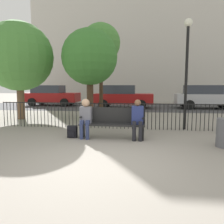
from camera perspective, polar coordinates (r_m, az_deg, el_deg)
name	(u,v)px	position (r m, az deg, el deg)	size (l,w,h in m)	color
ground_plane	(97,165)	(4.47, -3.95, -13.73)	(80.00, 80.00, 0.00)	gray
park_bench	(112,122)	(6.58, 0.09, -2.51)	(1.95, 0.45, 0.92)	black
seated_person_0	(86,116)	(6.58, -6.92, -0.99)	(0.34, 0.39, 1.19)	navy
seated_person_1	(138,118)	(6.38, 6.69, -1.46)	(0.34, 0.39, 1.18)	black
backpack	(72,132)	(6.78, -10.34, -5.11)	(0.28, 0.20, 0.37)	black
fence_railing	(117,114)	(7.99, 1.33, -0.43)	(9.01, 0.03, 0.95)	black
tree_0	(19,57)	(11.25, -23.20, 13.11)	(3.16, 3.16, 4.50)	brown
tree_1	(101,44)	(12.11, -2.94, 17.42)	(2.07, 2.07, 4.86)	#422D1E
tree_2	(90,57)	(10.20, -5.87, 14.00)	(2.53, 2.53, 4.14)	#422D1E
lamp_post	(187,58)	(8.31, 19.00, 13.21)	(0.28, 0.28, 3.88)	black
street_surface	(129,107)	(16.20, 4.56, 1.26)	(24.00, 6.00, 0.01)	#3D3D3F
parked_car_0	(51,95)	(18.21, -15.59, 4.29)	(4.20, 1.94, 1.62)	maroon
parked_car_1	(205,96)	(16.45, 23.20, 3.75)	(4.20, 1.94, 1.62)	#B7B7BC
parked_car_2	(122,96)	(15.72, 2.62, 4.17)	(4.20, 1.94, 1.62)	maroon
building_facade	(134,34)	(24.73, 5.78, 19.63)	(20.00, 6.00, 14.13)	beige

